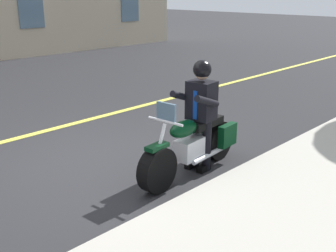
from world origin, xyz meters
TOP-DOWN VIEW (x-y plane):
  - ground_plane at (0.00, 0.00)m, footprint 80.00×80.00m
  - lane_center_stripe at (0.00, -2.00)m, footprint 60.00×0.16m
  - motorcycle_main at (-0.78, 1.42)m, footprint 2.22×0.72m
  - rider_main at (-0.97, 1.40)m, footprint 0.66×0.59m

SIDE VIEW (x-z plane):
  - ground_plane at x=0.00m, z-range 0.00..0.00m
  - lane_center_stripe at x=0.00m, z-range 0.00..0.01m
  - motorcycle_main at x=-0.78m, z-range -0.18..1.08m
  - rider_main at x=-0.97m, z-range 0.17..1.91m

